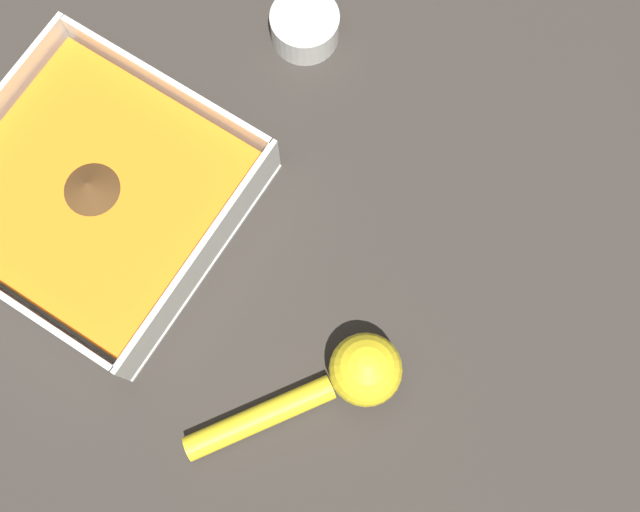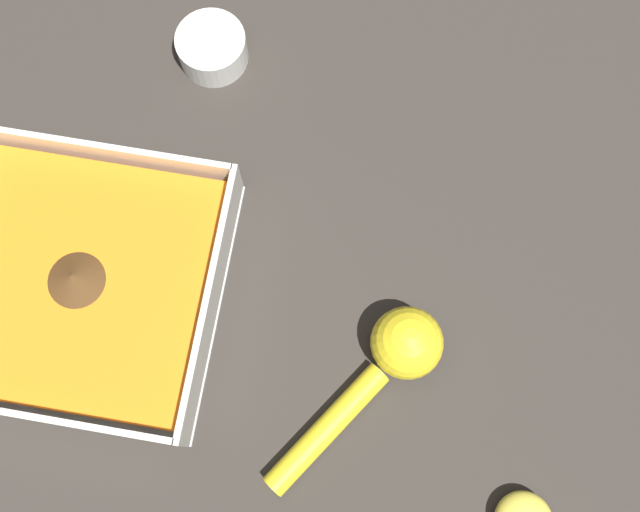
{
  "view_description": "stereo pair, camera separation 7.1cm",
  "coord_description": "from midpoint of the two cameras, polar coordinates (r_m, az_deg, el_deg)",
  "views": [
    {
      "loc": [
        -0.1,
        -0.32,
        0.72
      ],
      "look_at": [
        0.05,
        -0.22,
        0.03
      ],
      "focal_mm": 42.0,
      "sensor_mm": 36.0,
      "label": 1
    },
    {
      "loc": [
        -0.13,
        -0.25,
        0.72
      ],
      "look_at": [
        0.05,
        -0.22,
        0.03
      ],
      "focal_mm": 42.0,
      "sensor_mm": 36.0,
      "label": 2
    }
  ],
  "objects": [
    {
      "name": "ground_plane",
      "position": [
        0.78,
        -19.38,
        -2.18
      ],
      "size": [
        4.0,
        4.0,
        0.0
      ],
      "primitive_type": "plane",
      "color": "#332D28"
    },
    {
      "name": "square_dish",
      "position": [
        0.76,
        -20.21,
        -2.58
      ],
      "size": [
        0.26,
        0.26,
        0.06
      ],
      "color": "silver",
      "rests_on": "ground_plane"
    },
    {
      "name": "spice_bowl",
      "position": [
        0.83,
        -10.7,
        14.82
      ],
      "size": [
        0.07,
        0.07,
        0.04
      ],
      "color": "silver",
      "rests_on": "ground_plane"
    },
    {
      "name": "lemon_squeezer",
      "position": [
        0.7,
        2.51,
        -8.53
      ],
      "size": [
        0.19,
        0.14,
        0.07
      ],
      "rotation": [
        0.0,
        0.0,
        5.68
      ],
      "color": "yellow",
      "rests_on": "ground_plane"
    }
  ]
}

